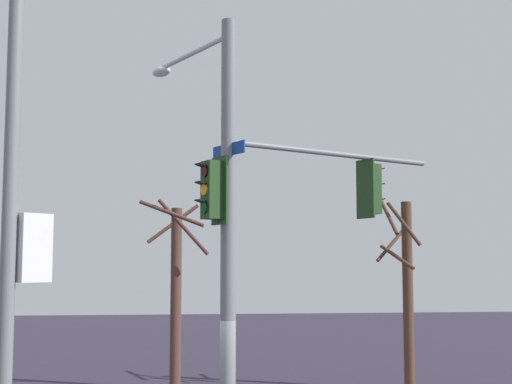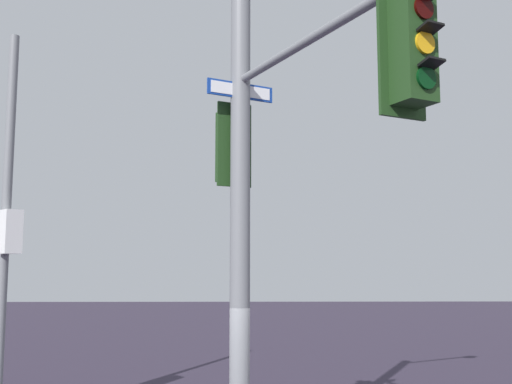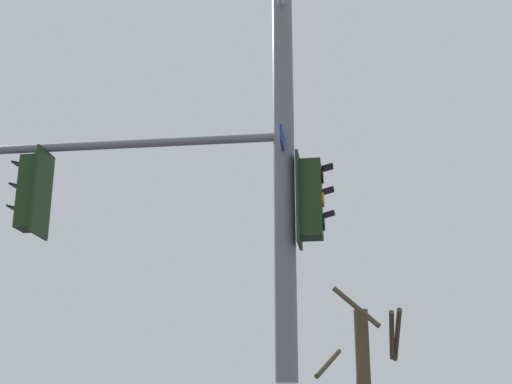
% 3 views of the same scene
% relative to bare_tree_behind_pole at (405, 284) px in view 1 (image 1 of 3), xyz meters
% --- Properties ---
extents(main_signal_pole_assembly, '(3.43, 6.41, 8.32)m').
position_rel_bare_tree_behind_pole_xyz_m(main_signal_pole_assembly, '(-6.29, 5.21, 1.74)').
color(main_signal_pole_assembly, slate).
rests_on(main_signal_pole_assembly, ground).
extents(secondary_pole_assembly, '(0.55, 0.59, 7.79)m').
position_rel_bare_tree_behind_pole_xyz_m(secondary_pole_assembly, '(-11.32, 8.67, 0.85)').
color(secondary_pole_assembly, slate).
rests_on(secondary_pole_assembly, ground).
extents(bare_tree_behind_pole, '(1.89, 1.37, 6.06)m').
position_rel_bare_tree_behind_pole_xyz_m(bare_tree_behind_pole, '(0.00, 0.00, 0.00)').
color(bare_tree_behind_pole, '#4F3426').
rests_on(bare_tree_behind_pole, ground).
extents(bare_tree_across_street, '(2.02, 2.01, 5.41)m').
position_rel_bare_tree_behind_pole_xyz_m(bare_tree_across_street, '(0.87, 6.58, -0.13)').
color(bare_tree_across_street, '#50332B').
rests_on(bare_tree_across_street, ground).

